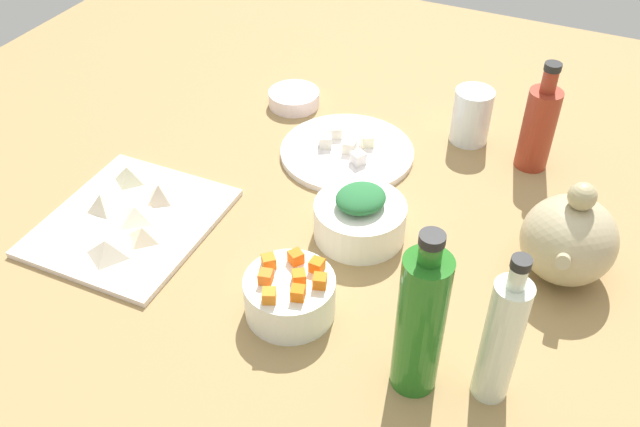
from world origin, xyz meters
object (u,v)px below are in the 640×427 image
object	(u,v)px
cutting_board	(131,222)
bowl_carrots	(290,296)
teapot	(569,239)
bowl_small_side	(294,98)
plate_tofu	(347,152)
bottle_0	(501,339)
bowl_greens	(360,220)
drinking_glass_0	(471,116)
bottle_1	(420,323)
bottle_2	(539,126)

from	to	relation	value
cutting_board	bowl_carrots	distance (cm)	32.44
teapot	bowl_small_side	bearing A→B (deg)	-114.34
plate_tofu	bottle_0	distance (cm)	54.71
bowl_greens	teapot	size ratio (longest dim) A/B	0.88
bowl_greens	drinking_glass_0	size ratio (longest dim) A/B	1.39
drinking_glass_0	bottle_1	bearing A→B (deg)	8.68
bowl_greens	bottle_2	size ratio (longest dim) A/B	0.72
bowl_greens	bowl_carrots	xyz separation A→B (cm)	(19.07, -2.57, 0.06)
teapot	bottle_2	bearing A→B (deg)	-159.13
cutting_board	bottle_1	world-z (taller)	bottle_1
plate_tofu	bowl_greens	xyz separation A→B (cm)	(19.33, 10.44, 2.40)
bowl_greens	bottle_1	xyz separation A→B (cm)	(22.86, 16.89, 7.99)
bowl_greens	bowl_small_side	distance (cm)	41.11
bottle_1	teapot	bearing A→B (deg)	154.17
bowl_greens	bottle_0	xyz separation A→B (cm)	(20.31, 26.10, 6.89)
bowl_greens	bowl_small_side	world-z (taller)	bowl_greens
bowl_small_side	bowl_carrots	bearing A→B (deg)	26.13
bowl_carrots	bottle_1	bearing A→B (deg)	78.97
bottle_0	bowl_carrots	bearing A→B (deg)	-92.48
plate_tofu	bowl_carrots	bearing A→B (deg)	11.59
bowl_carrots	drinking_glass_0	world-z (taller)	drinking_glass_0
bowl_small_side	bottle_0	xyz separation A→B (cm)	(51.21, 53.18, 8.37)
bowl_greens	bowl_small_side	xyz separation A→B (cm)	(-30.90, -27.08, -1.48)
cutting_board	bottle_0	world-z (taller)	bottle_0
bowl_carrots	bottle_2	bearing A→B (deg)	154.96
plate_tofu	bowl_greens	size ratio (longest dim) A/B	1.69
bottle_2	bowl_small_side	bearing A→B (deg)	-90.47
bottle_0	bowl_greens	bearing A→B (deg)	-127.89
cutting_board	plate_tofu	distance (cm)	40.49
plate_tofu	bowl_greens	world-z (taller)	bowl_greens
bowl_greens	bottle_2	bearing A→B (deg)	145.99
bowl_small_side	bottle_1	xyz separation A→B (cm)	(53.76, 43.97, 9.47)
bowl_small_side	drinking_glass_0	world-z (taller)	drinking_glass_0
bowl_small_side	bottle_2	bearing A→B (deg)	89.53
bottle_0	bottle_1	size ratio (longest dim) A/B	0.92
plate_tofu	bowl_greens	bearing A→B (deg)	28.38
bowl_small_side	cutting_board	bearing A→B (deg)	-9.40
bowl_greens	bowl_carrots	world-z (taller)	bowl_carrots
bottle_1	bottle_2	bearing A→B (deg)	176.04
bowl_carrots	drinking_glass_0	distance (cm)	53.88
bowl_small_side	bottle_2	world-z (taller)	bottle_2
bowl_small_side	bottle_1	world-z (taller)	bottle_1
bowl_small_side	bottle_0	world-z (taller)	bottle_0
plate_tofu	bowl_small_side	size ratio (longest dim) A/B	2.38
bowl_carrots	bottle_2	size ratio (longest dim) A/B	0.63
drinking_glass_0	teapot	bearing A→B (deg)	37.53
cutting_board	bottle_1	xyz separation A→B (cm)	(9.54, 51.29, 10.49)
bowl_greens	drinking_glass_0	xyz separation A→B (cm)	(-33.66, 8.27, 2.19)
plate_tofu	cutting_board	bearing A→B (deg)	-36.26
bowl_small_side	teapot	world-z (taller)	teapot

